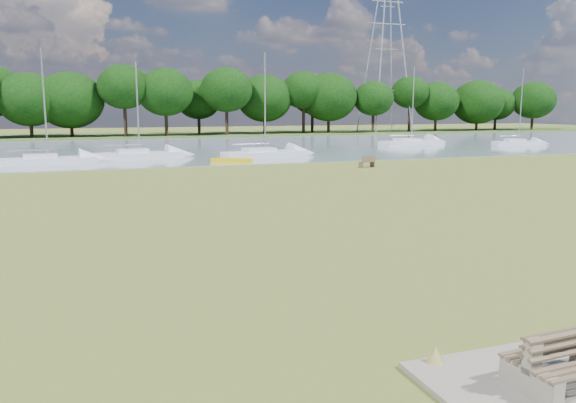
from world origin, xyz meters
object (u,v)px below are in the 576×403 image
object	(u,v)px
pylon	(387,20)
sailboat_1	(518,141)
riverbank_bench	(367,162)
sailboat_5	(47,158)
kayak	(232,160)
sailboat_6	(264,152)
bench_pair	(568,361)
sailboat_2	(138,153)
sailboat_4	(411,141)

from	to	relation	value
pylon	sailboat_1	xyz separation A→B (m)	(-2.87, -37.16, -18.94)
riverbank_bench	sailboat_5	size ratio (longest dim) A/B	0.17
kayak	sailboat_6	xyz separation A→B (m)	(3.85, 3.57, 0.34)
bench_pair	sailboat_2	world-z (taller)	sailboat_2
sailboat_1	sailboat_4	size ratio (longest dim) A/B	0.98
kayak	sailboat_2	world-z (taller)	sailboat_2
sailboat_5	sailboat_2	bearing A→B (deg)	12.49
bench_pair	pylon	xyz separation A→B (m)	(43.17, 84.00, 18.97)
sailboat_6	sailboat_1	bearing A→B (deg)	-0.40
sailboat_2	sailboat_5	distance (m)	7.59
sailboat_4	sailboat_5	size ratio (longest dim) A/B	1.01
sailboat_1	sailboat_5	xyz separation A→B (m)	(-50.57, -5.19, -0.02)
pylon	riverbank_bench	bearing A→B (deg)	-120.10
pylon	sailboat_2	bearing A→B (deg)	-139.17
riverbank_bench	sailboat_1	world-z (taller)	sailboat_1
sailboat_5	sailboat_6	world-z (taller)	sailboat_6
pylon	sailboat_6	xyz separation A→B (m)	(-35.52, -42.43, -18.92)
bench_pair	sailboat_4	size ratio (longest dim) A/B	0.21
kayak	sailboat_2	distance (m)	9.15
kayak	sailboat_2	bearing A→B (deg)	160.44
pylon	sailboat_1	world-z (taller)	pylon
kayak	pylon	size ratio (longest dim) A/B	0.11
sailboat_4	sailboat_5	bearing A→B (deg)	-174.41
riverbank_bench	sailboat_5	world-z (taller)	sailboat_5
kayak	sailboat_2	size ratio (longest dim) A/B	0.41
sailboat_6	sailboat_5	bearing A→B (deg)	170.16
sailboat_4	sailboat_6	xyz separation A→B (m)	(-21.08, -9.87, 0.03)
sailboat_4	bench_pair	bearing A→B (deg)	-127.68
sailboat_1	sailboat_2	xyz separation A→B (m)	(-43.36, -2.80, 0.01)
bench_pair	sailboat_5	bearing A→B (deg)	100.73
sailboat_2	sailboat_4	bearing A→B (deg)	6.16
bench_pair	sailboat_1	size ratio (longest dim) A/B	0.21
bench_pair	pylon	distance (m)	96.33
sailboat_5	sailboat_4	bearing A→B (deg)	8.21
pylon	kayak	bearing A→B (deg)	-130.56
bench_pair	sailboat_1	xyz separation A→B (m)	(40.30, 46.84, 0.03)
sailboat_4	sailboat_5	world-z (taller)	sailboat_4
riverbank_bench	sailboat_6	size ratio (longest dim) A/B	0.16
bench_pair	sailboat_4	bearing A→B (deg)	57.70
sailboat_2	sailboat_6	distance (m)	10.99
sailboat_4	sailboat_1	bearing A→B (deg)	-30.17
pylon	sailboat_4	size ratio (longest dim) A/B	3.40
kayak	sailboat_5	xyz separation A→B (m)	(-14.07, 3.65, 0.30)
sailboat_2	sailboat_5	size ratio (longest dim) A/B	0.92
sailboat_4	sailboat_6	size ratio (longest dim) A/B	0.99
sailboat_2	sailboat_5	world-z (taller)	sailboat_5
sailboat_4	kayak	bearing A→B (deg)	-160.17
kayak	sailboat_4	xyz separation A→B (m)	(24.93, 13.44, 0.31)
pylon	sailboat_6	distance (m)	58.48
sailboat_1	sailboat_5	size ratio (longest dim) A/B	0.99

